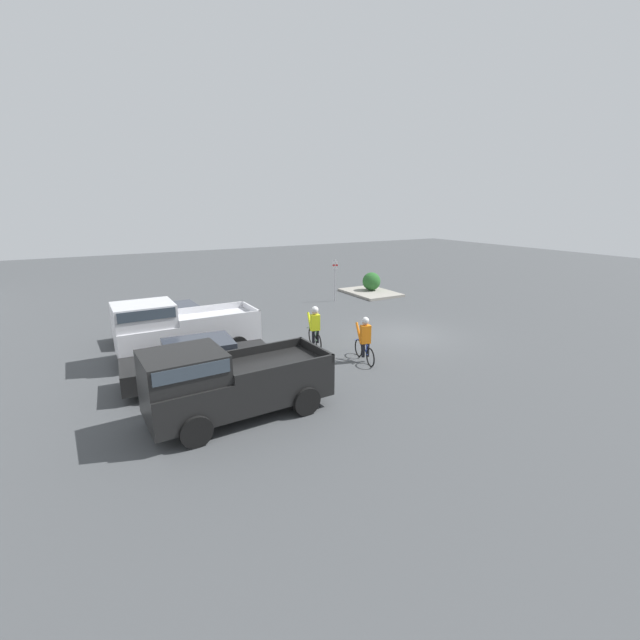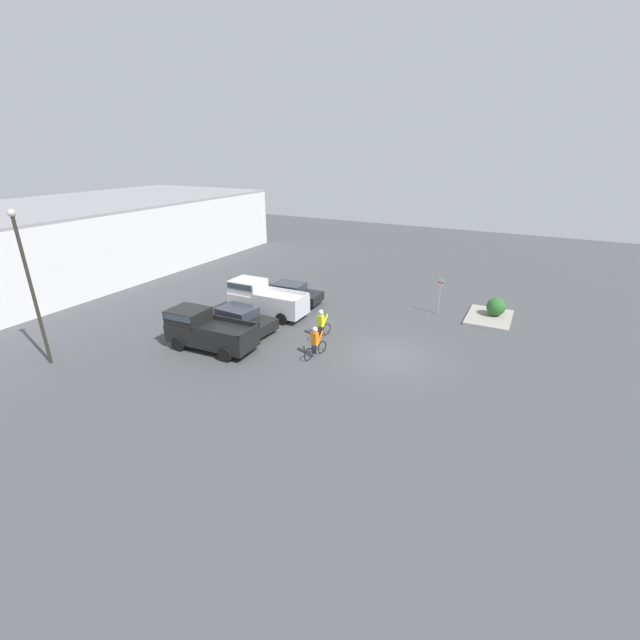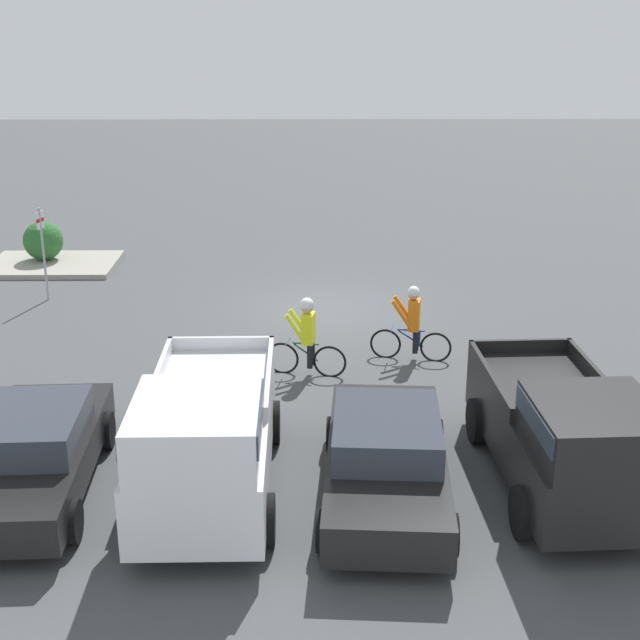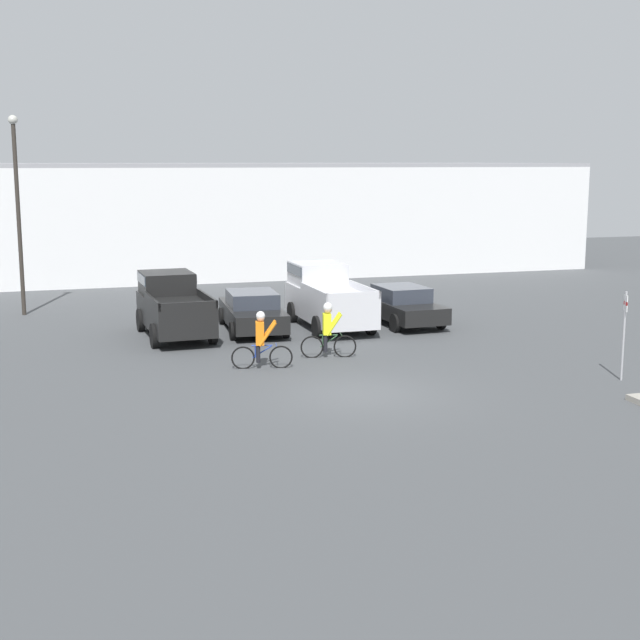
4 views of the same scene
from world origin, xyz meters
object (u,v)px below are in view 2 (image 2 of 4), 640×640
Objects in this scene: pickup_truck_0 at (206,329)px; sedan_0 at (238,319)px; cyclist_1 at (315,341)px; fire_lane_sign at (440,292)px; pickup_truck_1 at (263,298)px; sedan_1 at (289,293)px; lamppost at (29,279)px; shrub at (496,307)px; cyclist_0 at (321,323)px.

pickup_truck_0 is 1.03× the size of sedan_0.
fire_lane_sign is at bearing -25.08° from cyclist_1.
sedan_1 is (2.80, -0.31, -0.43)m from pickup_truck_1.
sedan_0 is (2.82, 0.03, -0.38)m from pickup_truck_0.
lamppost reaches higher than shrub.
lamppost is (-10.68, 5.82, 3.31)m from pickup_truck_1.
sedan_0 is 4.14× the size of shrub.
sedan_1 is at bearing 105.06° from shrub.
shrub is (17.06, -19.43, -3.71)m from lamppost.
cyclist_1 is at bearing -159.96° from cyclist_0.
cyclist_0 reaches higher than shrub.
pickup_truck_0 is 14.90m from fire_lane_sign.
sedan_0 is 1.04× the size of sedan_1.
sedan_0 is at bearing 128.89° from fire_lane_sign.
pickup_truck_1 is (5.61, 0.11, 0.05)m from pickup_truck_0.
lamppost is at bearing 130.07° from cyclist_0.
sedan_0 is 10.53m from lamppost.
shrub is (1.03, -3.43, -0.76)m from fire_lane_sign.
shrub is at bearing -64.88° from pickup_truck_1.
lamppost is (-16.03, 16.00, 2.95)m from fire_lane_sign.
fire_lane_sign reaches higher than pickup_truck_1.
fire_lane_sign is 2.11× the size of shrub.
lamppost is at bearing 151.42° from pickup_truck_1.
sedan_0 is 0.63× the size of lamppost.
pickup_truck_1 reaches higher than sedan_1.
pickup_truck_1 reaches higher than pickup_truck_0.
pickup_truck_1 is 5.28m from cyclist_0.
fire_lane_sign is 3.66m from shrub.
shrub is at bearing -74.94° from sedan_1.
cyclist_0 is (-4.34, -4.74, 0.19)m from sedan_1.
cyclist_0 is 0.23× the size of lamppost.
cyclist_1 is 0.71× the size of fire_lane_sign.
sedan_0 is 0.94× the size of pickup_truck_1.
cyclist_0 is 0.98× the size of cyclist_1.
lamppost is at bearing 135.04° from fire_lane_sign.
lamppost reaches higher than sedan_1.
sedan_0 is 2.83m from pickup_truck_1.
sedan_0 is 13.01m from fire_lane_sign.
sedan_1 is at bearing 40.05° from cyclist_1.
cyclist_0 reaches higher than cyclist_1.
pickup_truck_1 is 0.67× the size of lamppost.
cyclist_0 is at bearing 143.27° from fire_lane_sign.
sedan_0 is at bearing 177.71° from sedan_1.
sedan_1 is 2.65× the size of cyclist_1.
fire_lane_sign reaches higher than pickup_truck_0.
sedan_1 is at bearing -1.34° from pickup_truck_0.
lamppost reaches higher than sedan_0.
shrub is at bearing -37.09° from cyclist_1.
pickup_truck_0 is 6.41m from cyclist_0.
cyclist_1 is (-2.30, -0.84, -0.03)m from cyclist_0.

